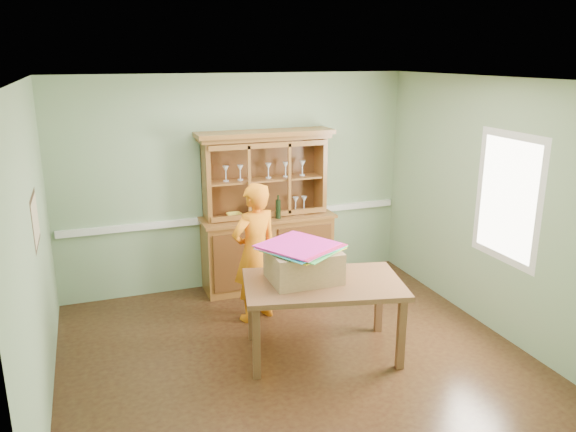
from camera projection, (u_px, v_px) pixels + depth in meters
name	position (u px, v px, depth m)	size (l,w,h in m)	color
floor	(292.00, 353.00, 5.68)	(4.50, 4.50, 0.00)	#472F16
ceiling	(293.00, 79.00, 4.93)	(4.50, 4.50, 0.00)	white
wall_back	(238.00, 182.00, 7.11)	(4.50, 4.50, 0.00)	#86A57B
wall_left	(34.00, 254.00, 4.57)	(4.00, 4.00, 0.00)	#86A57B
wall_right	(488.00, 205.00, 6.04)	(4.00, 4.00, 0.00)	#86A57B
wall_front	(403.00, 315.00, 3.50)	(4.50, 4.50, 0.00)	#86A57B
chair_rail	(239.00, 217.00, 7.21)	(4.41, 0.05, 0.08)	white
framed_map	(36.00, 220.00, 4.79)	(0.03, 0.60, 0.46)	#372416
window_panel	(507.00, 198.00, 5.72)	(0.03, 0.96, 1.36)	white
china_hutch	(267.00, 233.00, 7.18)	(1.72, 0.57, 2.02)	brown
dining_table	(323.00, 290.00, 5.51)	(1.71, 1.24, 0.77)	brown
cardboard_box	(304.00, 265.00, 5.50)	(0.67, 0.54, 0.31)	#AA8157
kite_stack	(301.00, 247.00, 5.45)	(0.87, 0.87, 0.05)	yellow
person	(255.00, 253.00, 6.23)	(0.58, 0.38, 1.59)	orange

